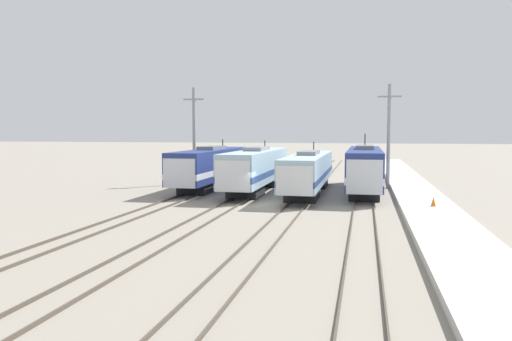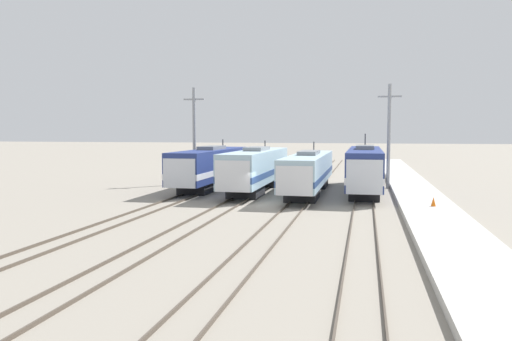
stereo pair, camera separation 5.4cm
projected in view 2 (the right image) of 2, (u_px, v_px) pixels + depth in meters
The scene contains 13 objects.
ground_plane at pixel (265, 205), 38.80m from camera, with size 400.00×400.00×0.00m, color gray.
rail_pair_far_left at pixel (173, 201), 40.41m from camera, with size 1.50×120.00×0.15m.
rail_pair_center_left at pixel (233, 203), 39.33m from camera, with size 1.51×120.00×0.15m.
rail_pair_center_right at pixel (297, 205), 38.25m from camera, with size 1.51×120.00×0.15m.
rail_pair_far_right at pixel (364, 207), 37.18m from camera, with size 1.50×120.00×0.15m.
locomotive_far_left at pixel (210, 166), 49.93m from camera, with size 3.12×18.23×4.82m.
locomotive_center_left at pixel (256, 169), 47.09m from camera, with size 3.13×18.01×4.75m.
locomotive_center_right at pixel (308, 171), 45.67m from camera, with size 3.03×19.56×4.64m.
locomotive_far_right at pixel (365, 169), 45.96m from camera, with size 2.98×18.65×5.44m.
catenary_tower_left at pixel (194, 134), 53.66m from camera, with size 2.29×0.35×10.35m.
catenary_tower_right at pixel (389, 135), 49.31m from camera, with size 2.29×0.35×10.35m.
platform at pixel (428, 207), 36.20m from camera, with size 4.00×120.00×0.41m.
traffic_cone at pixel (433, 202), 35.19m from camera, with size 0.35×0.35×0.65m.
Camera 2 is at (7.60, -37.72, 5.71)m, focal length 35.00 mm.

